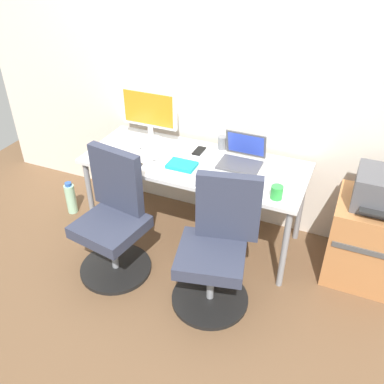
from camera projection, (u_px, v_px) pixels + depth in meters
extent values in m
plane|color=brown|center=(194.00, 234.00, 3.57)|extent=(5.28, 5.28, 0.00)
cube|color=silver|center=(216.00, 68.00, 3.17)|extent=(4.40, 0.04, 2.60)
cube|color=silver|center=(195.00, 163.00, 3.19)|extent=(1.70, 0.68, 0.03)
cylinder|color=gray|center=(91.00, 198.00, 3.42)|extent=(0.04, 0.04, 0.68)
cylinder|color=gray|center=(284.00, 250.00, 2.90)|extent=(0.04, 0.04, 0.68)
cylinder|color=gray|center=(127.00, 165.00, 3.87)|extent=(0.04, 0.04, 0.68)
cylinder|color=gray|center=(301.00, 205.00, 3.34)|extent=(0.04, 0.04, 0.68)
cylinder|color=black|center=(116.00, 268.00, 3.21)|extent=(0.54, 0.54, 0.03)
cylinder|color=gray|center=(114.00, 250.00, 3.10)|extent=(0.05, 0.05, 0.34)
cube|color=#33384C|center=(110.00, 227.00, 2.99)|extent=(0.50, 0.50, 0.09)
cube|color=#33384C|center=(116.00, 180.00, 2.98)|extent=(0.43, 0.14, 0.48)
cylinder|color=black|center=(210.00, 298.00, 2.95)|extent=(0.54, 0.54, 0.03)
cylinder|color=gray|center=(210.00, 279.00, 2.85)|extent=(0.05, 0.05, 0.34)
cube|color=#33384C|center=(211.00, 256.00, 2.73)|extent=(0.53, 0.53, 0.09)
cube|color=#33384C|center=(228.00, 207.00, 2.70)|extent=(0.43, 0.16, 0.48)
cube|color=#B77542|center=(369.00, 241.00, 3.01)|extent=(0.55, 0.50, 0.63)
cube|color=#4C4C4C|center=(370.00, 253.00, 2.76)|extent=(0.49, 0.01, 0.04)
cube|color=#262626|center=(381.00, 214.00, 2.65)|extent=(0.27, 0.06, 0.01)
cylinder|color=#A5D8B2|center=(71.00, 199.00, 3.76)|extent=(0.09, 0.09, 0.28)
cylinder|color=#2D59B2|center=(68.00, 184.00, 3.68)|extent=(0.06, 0.06, 0.03)
cylinder|color=silver|center=(151.00, 139.00, 3.49)|extent=(0.18, 0.18, 0.01)
cylinder|color=silver|center=(151.00, 132.00, 3.45)|extent=(0.04, 0.04, 0.11)
cube|color=silver|center=(149.00, 108.00, 3.33)|extent=(0.48, 0.03, 0.31)
cube|color=orange|center=(148.00, 109.00, 3.32)|extent=(0.43, 0.00, 0.26)
cube|color=#4C4C51|center=(240.00, 165.00, 3.11)|extent=(0.31, 0.22, 0.02)
cube|color=#4C4C51|center=(246.00, 144.00, 3.16)|extent=(0.31, 0.06, 0.21)
cube|color=blue|center=(246.00, 144.00, 3.15)|extent=(0.28, 0.05, 0.17)
cube|color=#2D2D2D|center=(119.00, 163.00, 3.14)|extent=(0.34, 0.12, 0.02)
cube|color=#B7B7B7|center=(218.00, 186.00, 2.88)|extent=(0.34, 0.12, 0.02)
ellipsoid|color=silver|center=(140.00, 146.00, 3.36)|extent=(0.06, 0.10, 0.03)
ellipsoid|color=silver|center=(155.00, 157.00, 3.20)|extent=(0.06, 0.10, 0.03)
cylinder|color=green|center=(277.00, 192.00, 2.75)|extent=(0.08, 0.08, 0.09)
cylinder|color=slate|center=(222.00, 143.00, 3.32)|extent=(0.07, 0.07, 0.10)
cube|color=black|center=(199.00, 151.00, 3.31)|extent=(0.07, 0.14, 0.01)
cube|color=teal|center=(182.00, 165.00, 3.11)|extent=(0.21, 0.15, 0.03)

